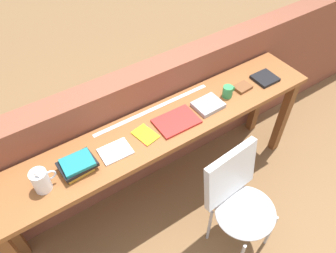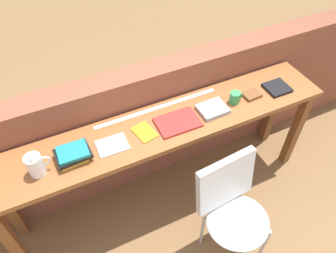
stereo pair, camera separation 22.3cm
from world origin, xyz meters
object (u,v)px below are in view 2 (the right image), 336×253
object	(u,v)px
chair_white_moulded	(233,208)
mug	(235,98)
pitcher_white	(36,165)
leather_journal_brown	(252,95)
book_stack_leftmost	(73,154)
pamphlet_pile_colourful	(145,132)
book_open_centre	(178,122)
book_repair_rightmost	(277,88)
magazine_cycling	(112,145)

from	to	relation	value
chair_white_moulded	mug	size ratio (longest dim) A/B	8.10
pitcher_white	leather_journal_brown	world-z (taller)	pitcher_white
pitcher_white	mug	xyz separation A→B (m)	(1.43, 0.02, -0.03)
chair_white_moulded	book_stack_leftmost	world-z (taller)	book_stack_leftmost
chair_white_moulded	pamphlet_pile_colourful	world-z (taller)	chair_white_moulded
pitcher_white	mug	distance (m)	1.43
book_open_centre	pitcher_white	bearing A→B (deg)	-178.49
pamphlet_pile_colourful	book_repair_rightmost	xyz separation A→B (m)	(1.10, -0.02, 0.01)
book_open_centre	mug	world-z (taller)	mug
magazine_cycling	pamphlet_pile_colourful	xyz separation A→B (m)	(0.24, 0.02, -0.00)
magazine_cycling	mug	distance (m)	0.96
pitcher_white	book_open_centre	xyz separation A→B (m)	(0.95, 0.01, -0.07)
pitcher_white	magazine_cycling	distance (m)	0.48
chair_white_moulded	book_stack_leftmost	xyz separation A→B (m)	(-0.87, 0.59, 0.40)
book_stack_leftmost	magazine_cycling	size ratio (longest dim) A/B	1.12
chair_white_moulded	book_repair_rightmost	world-z (taller)	book_repair_rightmost
chair_white_moulded	pamphlet_pile_colourful	bearing A→B (deg)	122.48
pitcher_white	book_repair_rightmost	distance (m)	1.81
mug	book_repair_rightmost	xyz separation A→B (m)	(0.38, -0.02, -0.03)
book_repair_rightmost	magazine_cycling	bearing A→B (deg)	-179.45
chair_white_moulded	magazine_cycling	bearing A→B (deg)	136.73
book_open_centre	book_repair_rightmost	distance (m)	0.86
pitcher_white	book_repair_rightmost	size ratio (longest dim) A/B	1.03
chair_white_moulded	magazine_cycling	xyz separation A→B (m)	(-0.62, 0.58, 0.36)
pitcher_white	book_stack_leftmost	distance (m)	0.22
book_stack_leftmost	mug	xyz separation A→B (m)	(1.21, 0.01, 0.00)
magazine_cycling	pitcher_white	bearing A→B (deg)	-176.88
book_stack_leftmost	pamphlet_pile_colourful	xyz separation A→B (m)	(0.49, 0.01, -0.04)
book_stack_leftmost	pamphlet_pile_colourful	bearing A→B (deg)	1.32
book_stack_leftmost	pamphlet_pile_colourful	size ratio (longest dim) A/B	1.19
pamphlet_pile_colourful	leather_journal_brown	xyz separation A→B (m)	(0.88, -0.00, 0.01)
book_stack_leftmost	book_open_centre	size ratio (longest dim) A/B	0.75
pamphlet_pile_colourful	leather_journal_brown	size ratio (longest dim) A/B	1.45
pamphlet_pile_colourful	magazine_cycling	bearing A→B (deg)	-176.37
mug	book_repair_rightmost	size ratio (longest dim) A/B	0.61
pitcher_white	leather_journal_brown	bearing A→B (deg)	0.85
book_stack_leftmost	leather_journal_brown	world-z (taller)	book_stack_leftmost
magazine_cycling	mug	size ratio (longest dim) A/B	1.82
chair_white_moulded	mug	world-z (taller)	mug
leather_journal_brown	chair_white_moulded	bearing A→B (deg)	-133.26
magazine_cycling	leather_journal_brown	bearing A→B (deg)	2.59
leather_journal_brown	mug	bearing A→B (deg)	176.99
pitcher_white	magazine_cycling	bearing A→B (deg)	1.22
magazine_cycling	leather_journal_brown	distance (m)	1.12
book_open_centre	book_repair_rightmost	world-z (taller)	book_repair_rightmost
mug	leather_journal_brown	size ratio (longest dim) A/B	0.85
pamphlet_pile_colourful	book_open_centre	distance (m)	0.24
mug	book_repair_rightmost	bearing A→B (deg)	-2.43
leather_journal_brown	pamphlet_pile_colourful	bearing A→B (deg)	176.47
pamphlet_pile_colourful	chair_white_moulded	bearing A→B (deg)	-57.52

